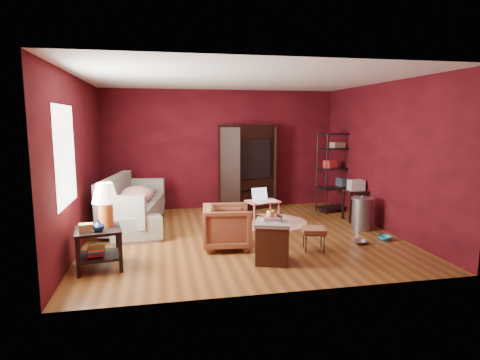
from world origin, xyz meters
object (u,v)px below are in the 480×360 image
at_px(armchair, 227,225).
at_px(hamper, 273,241).
at_px(side_table, 102,217).
at_px(sofa, 133,206).
at_px(tv_armoire, 247,165).
at_px(laptop_desk, 262,203).
at_px(wire_shelving, 337,169).

height_order(armchair, hamper, armchair).
bearing_deg(side_table, sofa, 81.98).
relative_size(armchair, tv_armoire, 0.39).
distance_m(laptop_desk, wire_shelving, 2.32).
xyz_separation_m(armchair, wire_shelving, (2.93, 2.17, 0.60)).
distance_m(armchair, side_table, 1.98).
height_order(sofa, tv_armoire, tv_armoire).
bearing_deg(sofa, hamper, -144.05).
relative_size(armchair, laptop_desk, 1.03).
bearing_deg(armchair, side_table, 111.35).
relative_size(armchair, hamper, 1.09).
bearing_deg(armchair, hamper, -139.43).
bearing_deg(armchair, tv_armoire, -12.21).
xyz_separation_m(hamper, tv_armoire, (0.41, 3.68, 0.71)).
relative_size(laptop_desk, tv_armoire, 0.38).
xyz_separation_m(tv_armoire, wire_shelving, (1.97, -0.70, -0.05)).
xyz_separation_m(sofa, laptop_desk, (2.49, -0.42, 0.03)).
bearing_deg(tv_armoire, hamper, -119.75).
distance_m(tv_armoire, wire_shelving, 2.09).
distance_m(side_table, tv_armoire, 4.43).
xyz_separation_m(side_table, tv_armoire, (2.84, 3.38, 0.31)).
bearing_deg(laptop_desk, side_table, -161.54).
relative_size(hamper, wire_shelving, 0.39).
relative_size(side_table, tv_armoire, 0.61).
bearing_deg(sofa, side_table, 166.03).
xyz_separation_m(side_table, laptop_desk, (2.78, 1.67, -0.26)).
xyz_separation_m(armchair, side_table, (-1.88, -0.51, 0.34)).
xyz_separation_m(hamper, laptop_desk, (0.35, 1.97, 0.15)).
bearing_deg(sofa, laptop_desk, -105.44).
bearing_deg(armchair, wire_shelving, -47.15).
bearing_deg(hamper, wire_shelving, 51.47).
relative_size(sofa, wire_shelving, 1.25).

